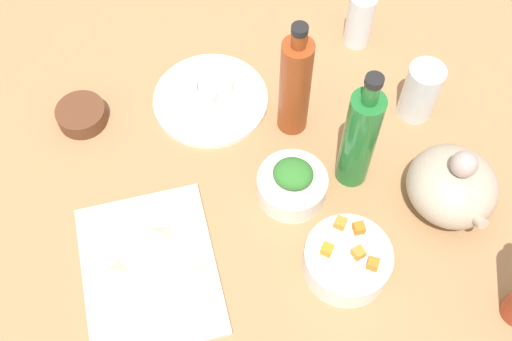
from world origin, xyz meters
TOP-DOWN VIEW (x-y plane):
  - tabletop at (0.00, 0.00)cm, footprint 190.00×190.00cm
  - cutting_board at (9.91, -22.89)cm, footprint 30.60×25.11cm
  - plate_tofu at (-21.16, -2.12)cm, footprint 23.00×23.00cm
  - bowl_greens at (3.94, 5.48)cm, footprint 12.70×12.70cm
  - bowl_carrots at (20.61, 8.87)cm, footprint 14.71×14.71cm
  - bowl_small_side at (-25.19, -27.17)cm, footprint 9.61×9.61cm
  - teapot at (14.90, 31.21)cm, footprint 17.79×15.78cm
  - bottle_0 at (-10.64, 11.30)cm, footprint 5.77×5.77cm
  - bottle_1 at (3.79, 17.48)cm, footprint 5.93×5.93cm
  - drinking_glass_0 at (-5.27, 35.33)cm, footprint 6.89×6.89cm
  - drinking_glass_1 at (-26.23, 32.19)cm, footprint 5.60×5.60cm
  - carrot_cube_0 at (15.35, 9.51)cm, footprint 2.55×2.55cm
  - carrot_cube_1 at (21.30, 10.09)cm, footprint 2.12×2.12cm
  - carrot_cube_2 at (19.02, 5.52)cm, footprint 2.55×2.55cm
  - carrot_cube_3 at (17.24, 12.02)cm, footprint 2.00×2.00cm
  - carrot_cube_4 at (23.81, 11.51)cm, footprint 2.53×2.53cm
  - chopped_greens_mound at (3.94, 5.48)cm, footprint 9.36×9.56cm
  - tofu_cube_0 at (-20.28, -5.78)cm, footprint 3.04×3.04cm
  - tofu_cube_1 at (-22.11, 1.88)cm, footprint 3.01×3.01cm
  - tofu_cube_2 at (-20.36, -2.18)cm, footprint 3.11×3.11cm
  - tofu_cube_3 at (-24.26, -5.07)cm, footprint 2.76×2.76cm
  - tofu_cube_4 at (-16.43, -0.76)cm, footprint 2.37×2.37cm
  - dumpling_0 at (4.96, -19.59)cm, footprint 5.70×5.58cm
  - dumpling_1 at (13.46, -15.93)cm, footprint 7.84×7.69cm
  - dumpling_2 at (9.27, -28.25)cm, footprint 5.44×5.55cm

SIDE VIEW (x-z plane):
  - tabletop at x=0.00cm, z-range 0.00..3.00cm
  - cutting_board at x=9.91cm, z-range 3.00..4.00cm
  - plate_tofu at x=-21.16cm, z-range 3.00..4.20cm
  - bowl_small_side at x=-25.19cm, z-range 3.00..6.52cm
  - dumpling_1 at x=13.46cm, z-range 4.00..6.24cm
  - dumpling_0 at x=4.96cm, z-range 4.00..6.40cm
  - tofu_cube_0 at x=-20.28cm, z-range 4.20..6.40cm
  - tofu_cube_1 at x=-22.11cm, z-range 4.20..6.40cm
  - tofu_cube_2 at x=-20.36cm, z-range 4.20..6.40cm
  - tofu_cube_3 at x=-24.26cm, z-range 4.20..6.40cm
  - tofu_cube_4 at x=-16.43cm, z-range 4.20..6.40cm
  - dumpling_2 at x=9.27cm, z-range 4.00..6.70cm
  - bowl_greens at x=3.94cm, z-range 3.00..8.17cm
  - bowl_carrots at x=20.61cm, z-range 3.00..8.82cm
  - teapot at x=14.90cm, z-range 1.19..16.31cm
  - drinking_glass_0 at x=-5.27cm, z-range 3.00..15.42cm
  - drinking_glass_1 at x=-26.23cm, z-range 3.00..15.45cm
  - carrot_cube_0 at x=15.35cm, z-range 8.82..10.62cm
  - carrot_cube_1 at x=21.30cm, z-range 8.82..10.62cm
  - carrot_cube_2 at x=19.02cm, z-range 8.82..10.62cm
  - carrot_cube_3 at x=17.24cm, z-range 8.82..10.62cm
  - carrot_cube_4 at x=23.81cm, z-range 8.82..10.62cm
  - chopped_greens_mound at x=3.94cm, z-range 8.17..11.97cm
  - bottle_0 at x=-10.64cm, z-range 1.33..28.12cm
  - bottle_1 at x=3.79cm, z-range 0.92..28.93cm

